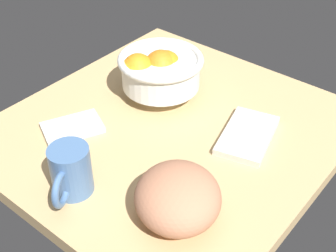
{
  "coord_description": "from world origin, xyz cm",
  "views": [
    {
      "loc": [
        -60.13,
        -48.81,
        60.2
      ],
      "look_at": [
        -5.01,
        -3.67,
        5.0
      ],
      "focal_mm": 49.8,
      "sensor_mm": 36.0,
      "label": 1
    }
  ],
  "objects": [
    {
      "name": "ground_plane",
      "position": [
        0.0,
        0.0,
        -1.5
      ],
      "size": [
        67.87,
        64.32,
        3.0
      ],
      "primitive_type": "cube",
      "color": "tan"
    },
    {
      "name": "fruit_bowl",
      "position": [
        7.8,
        9.31,
        6.88
      ],
      "size": [
        19.05,
        19.05,
        11.33
      ],
      "color": "white",
      "rests_on": "ground"
    },
    {
      "name": "bread_loaf",
      "position": [
        -18.08,
        -16.46,
        4.36
      ],
      "size": [
        21.29,
        21.14,
        8.72
      ],
      "primitive_type": "ellipsoid",
      "rotation": [
        0.0,
        0.0,
        0.7
      ],
      "color": "tan",
      "rests_on": "ground"
    },
    {
      "name": "napkin_folded",
      "position": [
        -13.67,
        14.96,
        0.65
      ],
      "size": [
        14.1,
        11.99,
        1.31
      ],
      "primitive_type": "cube",
      "rotation": [
        0.0,
        0.0,
        -0.44
      ],
      "color": "silver",
      "rests_on": "ground"
    },
    {
      "name": "napkin_spare",
      "position": [
        7.1,
        -14.68,
        0.75
      ],
      "size": [
        17.77,
        13.09,
        1.49
      ],
      "primitive_type": "cube",
      "rotation": [
        0.0,
        0.0,
        0.26
      ],
      "color": "silver",
      "rests_on": "ground"
    },
    {
      "name": "mug",
      "position": [
        -25.39,
        1.53,
        4.65
      ],
      "size": [
        10.92,
        8.03,
        9.3
      ],
      "color": "#4B71A3",
      "rests_on": "ground"
    }
  ]
}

